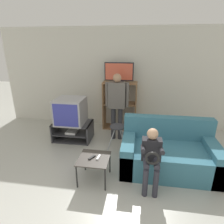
# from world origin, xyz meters

# --- Properties ---
(wall_back) EXTENTS (6.40, 0.06, 2.60)m
(wall_back) POSITION_xyz_m (0.00, 3.35, 1.30)
(wall_back) COLOR beige
(wall_back) RESTS_ON ground_plane
(tv_stand) EXTENTS (0.88, 0.57, 0.43)m
(tv_stand) POSITION_xyz_m (-0.95, 2.26, 0.21)
(tv_stand) COLOR #38383D
(tv_stand) RESTS_ON ground_plane
(television_main) EXTENTS (0.64, 0.63, 0.59)m
(television_main) POSITION_xyz_m (-0.97, 2.25, 0.72)
(television_main) COLOR #9E9EA3
(television_main) RESTS_ON tv_stand
(media_shelf) EXTENTS (0.88, 0.38, 1.26)m
(media_shelf) POSITION_xyz_m (0.07, 3.09, 0.64)
(media_shelf) COLOR #8E6642
(media_shelf) RESTS_ON ground_plane
(television_flat) EXTENTS (0.72, 0.20, 0.49)m
(television_flat) POSITION_xyz_m (0.04, 3.06, 1.50)
(television_flat) COLOR black
(television_flat) RESTS_ON media_shelf
(folding_stool) EXTENTS (0.46, 0.37, 0.59)m
(folding_stool) POSITION_xyz_m (0.17, 1.89, 0.47)
(folding_stool) COLOR #99999E
(folding_stool) RESTS_ON ground_plane
(snack_table) EXTENTS (0.50, 0.50, 0.42)m
(snack_table) POSITION_xyz_m (-0.10, 0.92, 0.37)
(snack_table) COLOR #38332D
(snack_table) RESTS_ON ground_plane
(remote_control_black) EXTENTS (0.10, 0.14, 0.02)m
(remote_control_black) POSITION_xyz_m (-0.14, 0.92, 0.43)
(remote_control_black) COLOR black
(remote_control_black) RESTS_ON snack_table
(remote_control_white) EXTENTS (0.05, 0.15, 0.02)m
(remote_control_white) POSITION_xyz_m (-0.03, 0.94, 0.43)
(remote_control_white) COLOR silver
(remote_control_white) RESTS_ON snack_table
(couch) EXTENTS (1.66, 0.96, 0.88)m
(couch) POSITION_xyz_m (1.14, 1.46, 0.29)
(couch) COLOR teal
(couch) RESTS_ON ground_plane
(person_standing_adult) EXTENTS (0.53, 0.20, 1.56)m
(person_standing_adult) POSITION_xyz_m (0.08, 2.46, 0.95)
(person_standing_adult) COLOR #2D2D33
(person_standing_adult) RESTS_ON ground_plane
(person_seated_child) EXTENTS (0.33, 0.43, 0.97)m
(person_seated_child) POSITION_xyz_m (0.80, 0.90, 0.59)
(person_seated_child) COLOR #2D2D38
(person_seated_child) RESTS_ON ground_plane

